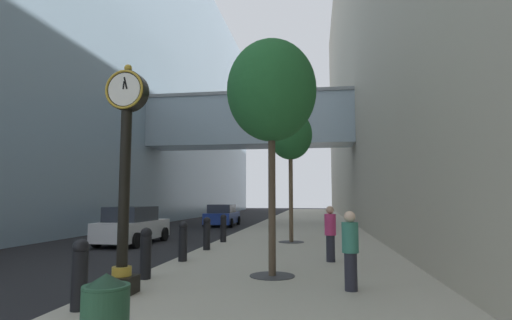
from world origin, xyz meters
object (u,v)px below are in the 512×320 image
object	(u,v)px
street_clock	(125,165)
pedestrian_walking	(350,248)
bollard_second	(80,273)
bollard_third	(146,252)
trash_bin	(105,320)
bollard_sixth	(223,227)
street_tree_mid_near	(290,136)
street_tree_near	(272,92)
car_blue_mid	(222,215)
bollard_fourth	(183,240)
bollard_fifth	(207,233)
pedestrian_by_clock	(330,232)
car_white_near	(133,226)

from	to	relation	value
street_clock	pedestrian_walking	size ratio (longest dim) A/B	2.88
bollard_second	bollard_third	xyz separation A→B (m)	(0.00, 2.67, 0.00)
trash_bin	pedestrian_walking	xyz separation A→B (m)	(3.02, 4.29, 0.32)
bollard_sixth	pedestrian_walking	xyz separation A→B (m)	(4.69, -8.54, 0.23)
street_tree_mid_near	bollard_second	bearing A→B (deg)	-104.80
street_tree_near	car_blue_mid	distance (m)	20.27
bollard_fourth	bollard_second	bearing A→B (deg)	-90.00
bollard_fifth	pedestrian_by_clock	xyz separation A→B (m)	(4.41, -2.12, 0.25)
bollard_third	street_tree_mid_near	xyz separation A→B (m)	(2.92, 8.39, 4.01)
pedestrian_walking	street_tree_mid_near	bearing A→B (deg)	101.21
street_tree_mid_near	pedestrian_walking	world-z (taller)	street_tree_mid_near
pedestrian_walking	bollard_second	bearing A→B (deg)	-155.40
street_tree_near	pedestrian_by_clock	world-z (taller)	street_tree_near
bollard_second	bollard_fourth	world-z (taller)	same
bollard_second	bollard_fourth	xyz separation A→B (m)	(0.00, 5.34, 0.00)
pedestrian_by_clock	car_white_near	size ratio (longest dim) A/B	0.38
bollard_fourth	trash_bin	world-z (taller)	bollard_fourth
bollard_fifth	street_tree_near	size ratio (longest dim) A/B	0.20
bollard_fourth	trash_bin	xyz separation A→B (m)	(1.67, -7.49, -0.09)
bollard_second	pedestrian_by_clock	size ratio (longest dim) A/B	0.72
car_white_near	bollard_third	bearing A→B (deg)	-62.36
street_clock	bollard_fourth	bearing A→B (deg)	92.09
trash_bin	street_clock	bearing A→B (deg)	114.38
bollard_fifth	street_clock	bearing A→B (deg)	-88.73
bollard_third	street_clock	bearing A→B (deg)	-84.14
pedestrian_walking	trash_bin	bearing A→B (deg)	-125.11
bollard_second	street_tree_near	distance (m)	6.00
bollard_fifth	car_white_near	distance (m)	4.80
street_clock	street_tree_mid_near	xyz separation A→B (m)	(2.77, 9.86, 2.06)
trash_bin	car_white_near	size ratio (longest dim) A/B	0.24
pedestrian_by_clock	pedestrian_walking	bearing A→B (deg)	-85.81
street_tree_mid_near	pedestrian_by_clock	bearing A→B (deg)	-73.88
street_tree_mid_near	bollard_fourth	bearing A→B (deg)	-117.08
bollard_second	trash_bin	bearing A→B (deg)	-52.18
pedestrian_walking	pedestrian_by_clock	size ratio (longest dim) A/B	0.98
bollard_sixth	street_tree_mid_near	world-z (taller)	street_tree_mid_near
bollard_second	car_blue_mid	world-z (taller)	car_blue_mid
bollard_fourth	street_tree_near	world-z (taller)	street_tree_near
trash_bin	street_tree_near	bearing A→B (deg)	77.36
bollard_second	car_blue_mid	bearing A→B (deg)	97.20
bollard_fifth	street_tree_near	xyz separation A→B (m)	(2.92, -4.58, 3.96)
bollard_second	street_tree_mid_near	world-z (taller)	street_tree_mid_near
car_white_near	pedestrian_walking	bearing A→B (deg)	-43.57
bollard_fifth	street_tree_mid_near	xyz separation A→B (m)	(2.92, 3.04, 4.01)
street_clock	car_white_near	size ratio (longest dim) A/B	1.08
trash_bin	car_blue_mid	world-z (taller)	car_blue_mid
bollard_second	bollard_third	world-z (taller)	same
bollard_third	car_blue_mid	xyz separation A→B (m)	(-2.84, 19.80, 0.01)
pedestrian_by_clock	car_blue_mid	world-z (taller)	pedestrian_by_clock
bollard_fourth	bollard_fifth	size ratio (longest dim) A/B	1.00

